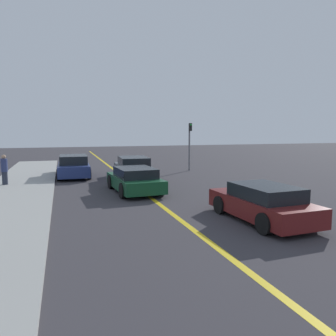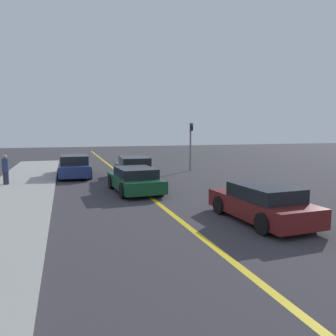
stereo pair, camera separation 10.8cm
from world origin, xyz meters
name	(u,v)px [view 2 (the right image)]	position (x,y,z in m)	size (l,w,h in m)	color
road_center_line	(140,189)	(0.00, 18.00, 0.00)	(0.20, 60.00, 0.01)	gold
sidewalk_left	(13,199)	(-5.67, 16.98, 0.06)	(3.23, 33.97, 0.12)	#9E9E99
car_near_right_lane	(262,203)	(2.50, 11.11, 0.59)	(2.00, 4.10, 1.20)	maroon
car_ahead_center	(135,180)	(-0.39, 17.23, 0.59)	(2.15, 4.22, 1.18)	#144728
car_far_distant	(134,168)	(0.37, 21.18, 0.66)	(2.10, 4.39, 1.35)	#4C5156
car_parked_left_lot	(75,166)	(-2.95, 23.38, 0.66)	(2.03, 4.55, 1.37)	navy
pedestrian_far_standing	(5,170)	(-6.48, 20.77, 0.89)	(0.33, 0.33, 1.55)	#282D3D
traffic_light	(191,141)	(5.10, 23.99, 2.13)	(0.18, 0.40, 3.41)	slate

